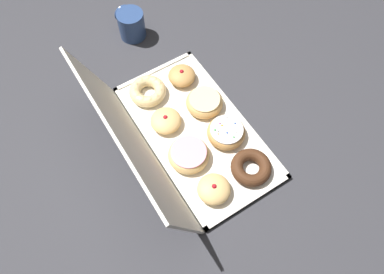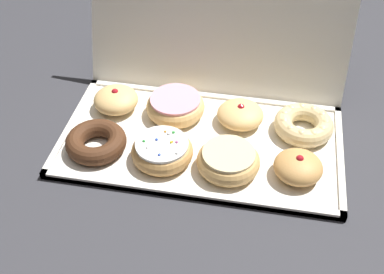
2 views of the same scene
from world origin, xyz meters
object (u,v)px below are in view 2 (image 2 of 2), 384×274
(pink_frosted_donut_5, at_px, (175,106))
(cruller_donut_7, at_px, (304,124))
(sprinkle_donut_1, at_px, (162,151))
(jelly_filled_donut_6, at_px, (240,114))
(jelly_filled_donut_3, at_px, (298,167))
(jelly_filled_donut_4, at_px, (116,100))
(donut_box, at_px, (201,142))
(glazed_ring_donut_2, at_px, (228,160))
(chocolate_cake_ring_donut_0, at_px, (96,142))

(pink_frosted_donut_5, bearing_deg, cruller_donut_7, -1.86)
(sprinkle_donut_1, xyz_separation_m, pink_frosted_donut_5, (-0.00, 0.13, 0.00))
(jelly_filled_donut_6, bearing_deg, pink_frosted_donut_5, 179.26)
(jelly_filled_donut_3, bearing_deg, jelly_filled_donut_4, 161.23)
(jelly_filled_donut_3, height_order, jelly_filled_donut_6, jelly_filled_donut_3)
(donut_box, bearing_deg, jelly_filled_donut_3, -18.37)
(sprinkle_donut_1, relative_size, pink_frosted_donut_5, 0.96)
(cruller_donut_7, bearing_deg, pink_frosted_donut_5, 178.14)
(sprinkle_donut_1, xyz_separation_m, jelly_filled_donut_6, (0.13, 0.13, -0.00))
(cruller_donut_7, bearing_deg, jelly_filled_donut_4, 179.13)
(jelly_filled_donut_6, bearing_deg, sprinkle_donut_1, -134.80)
(jelly_filled_donut_6, relative_size, cruller_donut_7, 0.80)
(sprinkle_donut_1, height_order, glazed_ring_donut_2, sprinkle_donut_1)
(sprinkle_donut_1, bearing_deg, glazed_ring_donut_2, -1.55)
(jelly_filled_donut_4, bearing_deg, glazed_ring_donut_2, -27.95)
(chocolate_cake_ring_donut_0, xyz_separation_m, glazed_ring_donut_2, (0.25, -0.01, 0.00))
(sprinkle_donut_1, distance_m, glazed_ring_donut_2, 0.12)
(donut_box, bearing_deg, jelly_filled_donut_4, 160.85)
(donut_box, bearing_deg, chocolate_cake_ring_donut_0, -162.61)
(pink_frosted_donut_5, bearing_deg, jelly_filled_donut_6, -0.74)
(donut_box, height_order, pink_frosted_donut_5, pink_frosted_donut_5)
(sprinkle_donut_1, distance_m, cruller_donut_7, 0.28)
(sprinkle_donut_1, distance_m, jelly_filled_donut_3, 0.24)
(jelly_filled_donut_6, bearing_deg, jelly_filled_donut_3, -47.60)
(sprinkle_donut_1, xyz_separation_m, glazed_ring_donut_2, (0.12, -0.00, 0.00))
(jelly_filled_donut_3, relative_size, jelly_filled_donut_6, 0.94)
(glazed_ring_donut_2, xyz_separation_m, cruller_donut_7, (0.13, 0.13, -0.00))
(donut_box, bearing_deg, glazed_ring_donut_2, -47.68)
(pink_frosted_donut_5, bearing_deg, jelly_filled_donut_3, -27.49)
(cruller_donut_7, bearing_deg, donut_box, -162.73)
(sprinkle_donut_1, relative_size, cruller_donut_7, 0.98)
(donut_box, distance_m, jelly_filled_donut_4, 0.20)
(donut_box, distance_m, chocolate_cake_ring_donut_0, 0.20)
(donut_box, xyz_separation_m, jelly_filled_donut_4, (-0.19, 0.06, 0.03))
(donut_box, relative_size, chocolate_cake_ring_donut_0, 4.68)
(jelly_filled_donut_4, xyz_separation_m, pink_frosted_donut_5, (0.12, 0.00, -0.00))
(jelly_filled_donut_3, xyz_separation_m, jelly_filled_donut_6, (-0.12, 0.13, -0.00))
(donut_box, height_order, glazed_ring_donut_2, glazed_ring_donut_2)
(chocolate_cake_ring_donut_0, height_order, cruller_donut_7, cruller_donut_7)
(sprinkle_donut_1, distance_m, jelly_filled_donut_6, 0.18)
(chocolate_cake_ring_donut_0, distance_m, sprinkle_donut_1, 0.13)
(jelly_filled_donut_3, xyz_separation_m, cruller_donut_7, (0.01, 0.12, -0.00))
(donut_box, xyz_separation_m, jelly_filled_donut_3, (0.18, -0.06, 0.03))
(glazed_ring_donut_2, height_order, jelly_filled_donut_4, jelly_filled_donut_4)
(donut_box, height_order, jelly_filled_donut_6, jelly_filled_donut_6)
(chocolate_cake_ring_donut_0, distance_m, cruller_donut_7, 0.40)
(sprinkle_donut_1, xyz_separation_m, jelly_filled_donut_3, (0.24, 0.00, 0.00))
(jelly_filled_donut_4, relative_size, jelly_filled_donut_6, 0.99)
(donut_box, xyz_separation_m, sprinkle_donut_1, (-0.06, -0.06, 0.03))
(donut_box, distance_m, glazed_ring_donut_2, 0.09)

